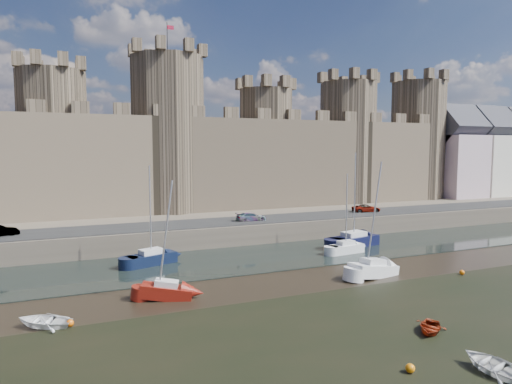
# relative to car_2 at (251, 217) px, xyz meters

# --- Properties ---
(ground) EXTENTS (160.00, 160.00, 0.00)m
(ground) POSITION_rel_car_2_xyz_m (-9.38, -33.36, -3.07)
(ground) COLOR black
(ground) RESTS_ON ground
(water_channel) EXTENTS (160.00, 12.00, 0.08)m
(water_channel) POSITION_rel_car_2_xyz_m (-9.38, -9.36, -3.03)
(water_channel) COLOR black
(water_channel) RESTS_ON ground
(quay) EXTENTS (160.00, 60.00, 2.50)m
(quay) POSITION_rel_car_2_xyz_m (-9.38, 26.64, -1.82)
(quay) COLOR #4C443A
(quay) RESTS_ON ground
(road) EXTENTS (160.00, 7.00, 0.10)m
(road) POSITION_rel_car_2_xyz_m (-9.38, 0.64, -0.52)
(road) COLOR black
(road) RESTS_ON quay
(castle) EXTENTS (108.50, 11.00, 29.00)m
(castle) POSITION_rel_car_2_xyz_m (-10.01, 14.64, 8.60)
(castle) COLOR #42382B
(castle) RESTS_ON quay
(townhouses) EXTENTS (35.50, 9.05, 18.13)m
(townhouses) POSITION_rel_car_2_xyz_m (62.12, 12.64, 7.52)
(townhouses) COLOR beige
(townhouses) RESTS_ON quay
(car_2) EXTENTS (4.04, 1.87, 1.14)m
(car_2) POSITION_rel_car_2_xyz_m (0.00, 0.00, 0.00)
(car_2) COLOR gray
(car_2) RESTS_ON quay
(car_3) EXTENTS (4.46, 2.71, 1.16)m
(car_3) POSITION_rel_car_2_xyz_m (18.94, 1.07, 0.01)
(car_3) COLOR gray
(car_3) RESTS_ON quay
(sailboat_1) EXTENTS (5.41, 3.50, 10.12)m
(sailboat_1) POSITION_rel_car_2_xyz_m (-14.34, -7.93, -2.27)
(sailboat_1) COLOR black
(sailboat_1) RESTS_ON ground
(sailboat_2) EXTENTS (4.34, 2.08, 9.03)m
(sailboat_2) POSITION_rel_car_2_xyz_m (6.92, -11.41, -2.32)
(sailboat_2) COLOR white
(sailboat_2) RESTS_ON ground
(sailboat_3) EXTENTS (6.86, 3.83, 11.35)m
(sailboat_3) POSITION_rel_car_2_xyz_m (9.92, -8.68, -2.21)
(sailboat_3) COLOR black
(sailboat_3) RESTS_ON ground
(sailboat_4) EXTENTS (4.33, 2.80, 9.45)m
(sailboat_4) POSITION_rel_car_2_xyz_m (-15.12, -19.09, -2.36)
(sailboat_4) COLOR maroon
(sailboat_4) RESTS_ON ground
(sailboat_5) EXTENTS (5.24, 2.80, 10.74)m
(sailboat_5) POSITION_rel_car_2_xyz_m (3.90, -20.28, -2.30)
(sailboat_5) COLOR white
(sailboat_5) RESTS_ON ground
(dinghy_2) EXTENTS (2.83, 3.60, 0.68)m
(dinghy_2) POSITION_rel_car_2_xyz_m (-1.76, -37.87, -2.73)
(dinghy_2) COLOR beige
(dinghy_2) RESTS_ON ground
(dinghy_4) EXTENTS (3.35, 3.24, 0.57)m
(dinghy_4) POSITION_rel_car_2_xyz_m (-0.85, -32.39, -2.79)
(dinghy_4) COLOR maroon
(dinghy_4) RESTS_ON ground
(dinghy_6) EXTENTS (4.13, 3.60, 0.71)m
(dinghy_6) POSITION_rel_car_2_xyz_m (-23.84, -21.66, -2.71)
(dinghy_6) COLOR white
(dinghy_6) RESTS_ON ground
(buoy_1) EXTENTS (0.50, 0.50, 0.50)m
(buoy_1) POSITION_rel_car_2_xyz_m (-22.28, -22.25, -2.82)
(buoy_1) COLOR #E35D0A
(buoy_1) RESTS_ON ground
(buoy_2) EXTENTS (0.50, 0.50, 0.50)m
(buoy_2) POSITION_rel_car_2_xyz_m (-5.80, -36.12, -2.82)
(buoy_2) COLOR orange
(buoy_2) RESTS_ON ground
(buoy_3) EXTENTS (0.48, 0.48, 0.48)m
(buoy_3) POSITION_rel_car_2_xyz_m (12.00, -23.11, -2.83)
(buoy_3) COLOR orange
(buoy_3) RESTS_ON ground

